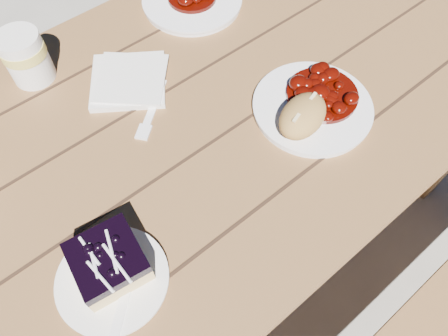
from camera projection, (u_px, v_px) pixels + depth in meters
ground at (182, 269)px, 1.47m from camera, size 60.00×60.00×0.00m
picnic_table at (161, 182)px, 0.97m from camera, size 2.00×1.55×0.75m
main_plate at (312, 108)px, 0.86m from camera, size 0.23×0.23×0.02m
goulash_stew at (324, 89)px, 0.85m from camera, size 0.14×0.14×0.04m
bread_roll at (303, 116)px, 0.81m from camera, size 0.13×0.10×0.06m
dessert_plate at (113, 280)px, 0.69m from camera, size 0.17×0.17×0.01m
blueberry_cake at (108, 261)px, 0.67m from camera, size 0.12×0.12×0.06m
fork_dessert at (120, 315)px, 0.65m from camera, size 0.14×0.13×0.00m
napkin_stack at (128, 81)px, 0.90m from camera, size 0.21×0.21×0.01m
fork_table at (155, 103)px, 0.88m from camera, size 0.14×0.12×0.00m
second_plate at (192, 1)px, 1.04m from camera, size 0.23×0.23×0.02m
second_cup at (26, 57)px, 0.87m from camera, size 0.09×0.09×0.11m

